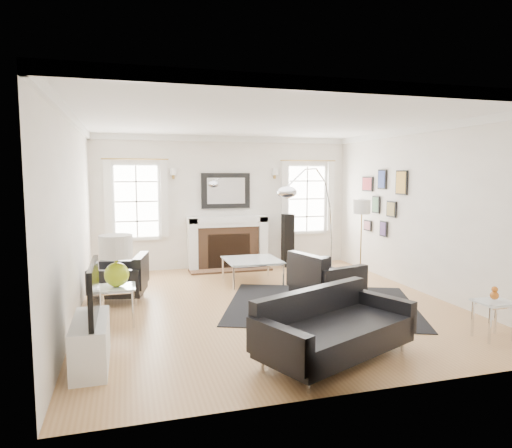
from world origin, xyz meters
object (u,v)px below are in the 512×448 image
object	(u,v)px
coffee_table	(252,261)
armchair_right	(323,279)
fireplace	(228,243)
armchair_left	(123,280)
arc_floor_lamp	(311,223)
gourd_lamp	(116,257)
sofa	(331,329)

from	to	relation	value
coffee_table	armchair_right	bearing A→B (deg)	-64.78
fireplace	armchair_left	size ratio (longest dim) A/B	1.65
fireplace	armchair_right	world-z (taller)	fireplace
arc_floor_lamp	armchair_left	bearing A→B (deg)	173.68
armchair_left	gourd_lamp	world-z (taller)	gourd_lamp
armchair_right	gourd_lamp	bearing A→B (deg)	-175.29
armchair_left	gourd_lamp	xyz separation A→B (m)	(-0.06, -1.20, 0.58)
armchair_right	coffee_table	distance (m)	1.70
sofa	gourd_lamp	bearing A→B (deg)	141.19
fireplace	arc_floor_lamp	bearing A→B (deg)	-68.37
coffee_table	arc_floor_lamp	world-z (taller)	arc_floor_lamp
armchair_left	sofa	bearing A→B (deg)	-53.93
sofa	armchair_left	xyz separation A→B (m)	(-2.19, 3.01, 0.01)
fireplace	coffee_table	distance (m)	1.41
armchair_left	armchair_right	size ratio (longest dim) A/B	0.89
armchair_left	arc_floor_lamp	world-z (taller)	arc_floor_lamp
gourd_lamp	sofa	bearing A→B (deg)	-38.81
sofa	armchair_left	size ratio (longest dim) A/B	1.94
armchair_left	coffee_table	bearing A→B (deg)	14.56
sofa	arc_floor_lamp	bearing A→B (deg)	71.86
fireplace	arc_floor_lamp	distance (m)	2.58
fireplace	sofa	distance (m)	5.00
armchair_left	arc_floor_lamp	bearing A→B (deg)	-6.32
arc_floor_lamp	sofa	bearing A→B (deg)	-108.14
sofa	armchair_left	bearing A→B (deg)	126.07
fireplace	sofa	size ratio (longest dim) A/B	0.85
armchair_right	arc_floor_lamp	xyz separation A→B (m)	(0.05, 0.60, 0.82)
sofa	arc_floor_lamp	world-z (taller)	arc_floor_lamp
coffee_table	sofa	bearing A→B (deg)	-91.59
coffee_table	arc_floor_lamp	xyz separation A→B (m)	(0.77, -0.93, 0.77)
fireplace	sofa	world-z (taller)	fireplace
coffee_table	arc_floor_lamp	size ratio (longest dim) A/B	0.45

